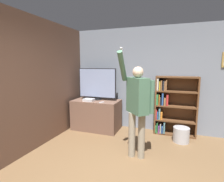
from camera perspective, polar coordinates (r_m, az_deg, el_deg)
wall_back at (r=4.70m, az=12.37°, el=3.69°), size 6.10×0.09×2.70m
wall_side_brick at (r=4.16m, az=-20.51°, el=2.75°), size 0.06×4.50×2.70m
tv_ledge at (r=4.80m, az=-5.06°, el=-7.66°), size 1.23×0.70×0.79m
television at (r=4.70m, az=-4.83°, el=2.38°), size 1.05×0.22×0.85m
game_console at (r=4.59m, az=-7.56°, el=-2.91°), size 0.27×0.21×0.06m
remote_loose at (r=4.36m, az=-3.41°, el=-3.73°), size 0.09×0.14×0.02m
bookshelf at (r=4.58m, az=18.85°, el=-4.53°), size 0.98×0.28×1.46m
person at (r=3.20m, az=8.24°, el=-4.03°), size 0.60×0.57×2.02m
waste_bin at (r=4.35m, az=21.64°, el=-13.12°), size 0.35×0.35×0.34m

